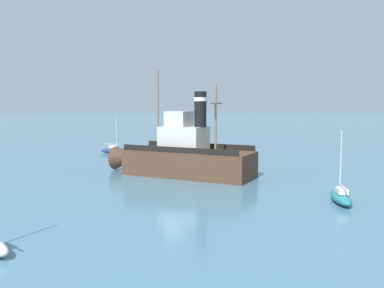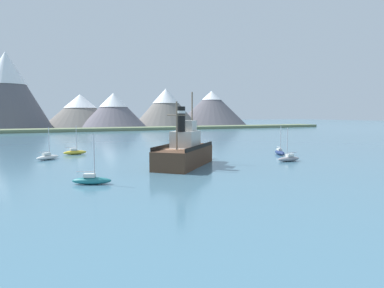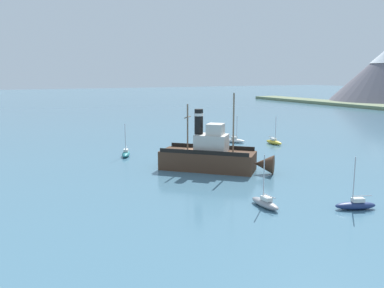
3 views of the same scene
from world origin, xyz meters
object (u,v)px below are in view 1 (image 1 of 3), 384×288
at_px(sailboat_teal, 341,197).
at_px(sailboat_grey, 172,152).
at_px(sailboat_navy, 115,150).
at_px(old_tugboat, 183,156).

xyz_separation_m(sailboat_teal, sailboat_grey, (28.50, 4.42, 0.00)).
relative_size(sailboat_navy, sailboat_teal, 1.00).
distance_m(old_tugboat, sailboat_teal, 15.33).
bearing_deg(sailboat_navy, sailboat_teal, -160.71).
height_order(sailboat_teal, sailboat_grey, same).
relative_size(old_tugboat, sailboat_navy, 2.60).
bearing_deg(old_tugboat, sailboat_teal, -151.48).
bearing_deg(old_tugboat, sailboat_navy, 12.16).
xyz_separation_m(old_tugboat, sailboat_navy, (19.28, 4.15, -1.40)).
height_order(old_tugboat, sailboat_navy, old_tugboat).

